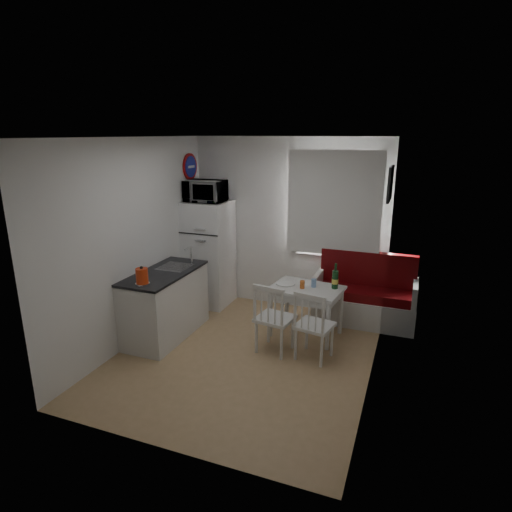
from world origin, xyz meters
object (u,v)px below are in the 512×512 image
Objects in this scene: microwave at (205,191)px; dining_table at (307,293)px; fridge at (209,253)px; kettle at (142,276)px; chair_left at (273,312)px; chair_right at (313,319)px; wine_bottle at (335,276)px; kitchen_counter at (166,303)px; bench at (364,300)px.

dining_table is at bearing -16.87° from microwave.
fridge is 1.79m from kettle.
chair_left is at bearing -38.73° from microwave.
chair_left is 2.14× the size of kettle.
fridge is at bearing 158.80° from chair_right.
wine_bottle is at bearing -11.55° from microwave.
kitchen_counter is at bearing -90.90° from fridge.
wine_bottle is (0.60, 0.76, 0.29)m from chair_left.
microwave is 1.90m from kettle.
kitchen_counter reaches higher than chair_left.
fridge is at bearing 90.00° from microwave.
chair_right is at bearing -107.74° from bench.
kettle reaches higher than bench.
microwave reaches higher than chair_right.
dining_table is 1.84m from fridge.
chair_right is (0.25, -0.66, -0.06)m from dining_table.
kettle is (0.03, -1.73, -0.79)m from microwave.
chair_right is at bearing 0.22° from kitchen_counter.
wine_bottle is (2.08, -0.43, -0.96)m from microwave.
fridge reaches higher than kettle.
chair_left is at bearing -39.88° from fridge.
kitchen_counter is 3.87× the size of wine_bottle.
chair_left is at bearing -128.15° from wine_bottle.
kitchen_counter is 2.79m from bench.
chair_left is 1.61m from kettle.
microwave reaches higher than fridge.
kitchen_counter is at bearing -151.58° from dining_table.
fridge reaches higher than wine_bottle.
fridge is 2.14m from wine_bottle.
chair_right is 0.29× the size of fridge.
chair_right is 2.35m from fridge.
kitchen_counter is 0.93× the size of bench.
bench is 0.86× the size of fridge.
kitchen_counter is 1.88m from dining_table.
wine_bottle is (2.08, -0.48, 0.03)m from fridge.
microwave is at bearing 89.06° from kitchen_counter.
kitchen_counter is 1.30m from fridge.
dining_table is at bearing -164.05° from wine_bottle.
chair_right is at bearing -97.49° from wine_bottle.
wine_bottle is at bearing -12.86° from fridge.
fridge is at bearing 90.97° from kettle.
microwave is (-1.98, 1.19, 1.26)m from chair_right.
kitchen_counter is at bearing -171.37° from chair_left.
dining_table is at bearing 77.80° from chair_left.
bench is 1.01m from dining_table.
fridge is 7.20× the size of kettle.
kettle reaches higher than wine_bottle.
bench is 3.12m from kettle.
kettle is at bearing -153.71° from chair_right.
wine_bottle reaches higher than chair_right.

